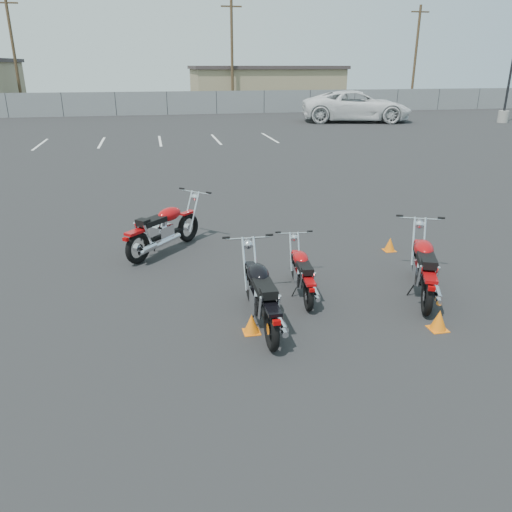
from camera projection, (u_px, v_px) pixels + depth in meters
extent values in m
plane|color=black|center=(252.00, 305.00, 8.38)|extent=(120.00, 120.00, 0.00)
torus|color=black|center=(188.00, 227.00, 11.31)|extent=(0.54, 0.56, 0.66)
cylinder|color=silver|center=(188.00, 227.00, 11.31)|extent=(0.20, 0.20, 0.18)
torus|color=black|center=(138.00, 248.00, 10.04)|extent=(0.54, 0.56, 0.66)
cylinder|color=silver|center=(138.00, 248.00, 10.04)|extent=(0.20, 0.20, 0.18)
cube|color=black|center=(164.00, 235.00, 10.66)|extent=(0.87, 0.91, 0.07)
cube|color=silver|center=(162.00, 233.00, 10.59)|extent=(0.51, 0.52, 0.33)
cylinder|color=silver|center=(162.00, 224.00, 10.52)|extent=(0.35, 0.35, 0.29)
ellipsoid|color=#A90A0C|center=(169.00, 214.00, 10.67)|extent=(0.68, 0.69, 0.28)
cube|color=black|center=(152.00, 221.00, 10.26)|extent=(0.62, 0.64, 0.11)
cube|color=black|center=(143.00, 223.00, 10.02)|extent=(0.31, 0.31, 0.13)
cube|color=#A90A0C|center=(136.00, 232.00, 9.90)|extent=(0.46, 0.47, 0.05)
cube|color=#A90A0C|center=(187.00, 213.00, 11.19)|extent=(0.36, 0.37, 0.04)
cylinder|color=silver|center=(147.00, 234.00, 10.01)|extent=(0.18, 0.18, 0.43)
cylinder|color=silver|center=(138.00, 232.00, 10.14)|extent=(0.18, 0.18, 0.43)
cylinder|color=silver|center=(160.00, 244.00, 10.34)|extent=(0.90, 0.95, 0.14)
cylinder|color=silver|center=(148.00, 248.00, 10.05)|extent=(0.36, 0.37, 0.15)
cylinder|color=silver|center=(194.00, 212.00, 11.24)|extent=(0.34, 0.35, 0.87)
cylinder|color=silver|center=(188.00, 211.00, 11.34)|extent=(0.34, 0.35, 0.87)
sphere|color=silver|center=(195.00, 197.00, 11.33)|extent=(0.25, 0.25, 0.18)
cylinder|color=silver|center=(196.00, 192.00, 11.30)|extent=(0.58, 0.55, 0.03)
cylinder|color=black|center=(209.00, 193.00, 11.08)|extent=(0.12, 0.12, 0.04)
cylinder|color=black|center=(182.00, 188.00, 11.46)|extent=(0.12, 0.12, 0.04)
cylinder|color=black|center=(156.00, 245.00, 10.72)|extent=(0.14, 0.14, 0.33)
cube|color=#990505|center=(125.00, 239.00, 9.70)|extent=(0.13, 0.12, 0.07)
torus|color=black|center=(251.00, 285.00, 8.39)|extent=(0.12, 0.64, 0.64)
cylinder|color=silver|center=(251.00, 285.00, 8.39)|extent=(0.11, 0.17, 0.17)
torus|color=black|center=(272.00, 329.00, 6.98)|extent=(0.12, 0.64, 0.64)
cylinder|color=silver|center=(272.00, 329.00, 6.98)|extent=(0.11, 0.17, 0.17)
cube|color=black|center=(261.00, 302.00, 7.67)|extent=(0.12, 1.12, 0.06)
cube|color=silver|center=(261.00, 300.00, 7.60)|extent=(0.30, 0.41, 0.32)
cylinder|color=silver|center=(261.00, 289.00, 7.53)|extent=(0.21, 0.27, 0.28)
ellipsoid|color=black|center=(258.00, 274.00, 7.70)|extent=(0.33, 0.62, 0.27)
cube|color=black|center=(265.00, 288.00, 7.24)|extent=(0.28, 0.59, 0.11)
cube|color=black|center=(269.00, 293.00, 6.99)|extent=(0.24, 0.19, 0.13)
cube|color=black|center=(272.00, 308.00, 6.84)|extent=(0.20, 0.45, 0.05)
cube|color=black|center=(251.00, 266.00, 8.27)|extent=(0.14, 0.36, 0.04)
cylinder|color=silver|center=(278.00, 306.00, 7.06)|extent=(0.05, 0.20, 0.42)
cylinder|color=silver|center=(260.00, 308.00, 7.01)|extent=(0.05, 0.20, 0.42)
cylinder|color=silver|center=(276.00, 315.00, 7.43)|extent=(0.11, 1.17, 0.14)
cylinder|color=silver|center=(281.00, 324.00, 7.12)|extent=(0.13, 0.38, 0.14)
cylinder|color=silver|center=(255.00, 263.00, 8.40)|extent=(0.05, 0.42, 0.84)
cylinder|color=silver|center=(244.00, 264.00, 8.37)|extent=(0.05, 0.42, 0.84)
sphere|color=silver|center=(248.00, 245.00, 8.44)|extent=(0.17, 0.17, 0.17)
cylinder|color=silver|center=(248.00, 238.00, 8.43)|extent=(0.74, 0.04, 0.03)
cylinder|color=black|center=(269.00, 235.00, 8.46)|extent=(0.13, 0.04, 0.04)
cylinder|color=black|center=(226.00, 238.00, 8.32)|extent=(0.13, 0.04, 0.04)
cylinder|color=black|center=(252.00, 318.00, 7.62)|extent=(0.17, 0.03, 0.32)
cube|color=#990505|center=(277.00, 322.00, 6.62)|extent=(0.11, 0.06, 0.06)
torus|color=black|center=(295.00, 267.00, 9.28)|extent=(0.15, 0.52, 0.51)
cylinder|color=silver|center=(295.00, 267.00, 9.28)|extent=(0.10, 0.15, 0.14)
torus|color=black|center=(308.00, 296.00, 8.13)|extent=(0.15, 0.52, 0.51)
cylinder|color=silver|center=(308.00, 296.00, 8.13)|extent=(0.10, 0.15, 0.14)
cube|color=black|center=(302.00, 279.00, 8.69)|extent=(0.18, 0.90, 0.05)
cube|color=silver|center=(302.00, 277.00, 8.63)|extent=(0.27, 0.35, 0.26)
cylinder|color=silver|center=(302.00, 269.00, 8.58)|extent=(0.19, 0.23, 0.23)
ellipsoid|color=#A90A0C|center=(301.00, 258.00, 8.72)|extent=(0.31, 0.52, 0.22)
cube|color=black|center=(305.00, 268.00, 8.34)|extent=(0.27, 0.49, 0.09)
cube|color=black|center=(308.00, 271.00, 8.13)|extent=(0.20, 0.17, 0.10)
cube|color=#A90A0C|center=(309.00, 281.00, 8.02)|extent=(0.19, 0.37, 0.04)
cube|color=#A90A0C|center=(296.00, 254.00, 9.19)|extent=(0.14, 0.30, 0.03)
cylinder|color=silver|center=(314.00, 280.00, 8.18)|extent=(0.06, 0.16, 0.34)
cylinder|color=silver|center=(301.00, 281.00, 8.16)|extent=(0.06, 0.16, 0.34)
cylinder|color=silver|center=(312.00, 287.00, 8.48)|extent=(0.18, 0.95, 0.11)
cylinder|color=silver|center=(316.00, 293.00, 8.22)|extent=(0.13, 0.31, 0.11)
cylinder|color=silver|center=(299.00, 251.00, 9.29)|extent=(0.07, 0.34, 0.68)
cylinder|color=silver|center=(291.00, 252.00, 9.27)|extent=(0.07, 0.34, 0.68)
sphere|color=silver|center=(294.00, 238.00, 9.33)|extent=(0.15, 0.15, 0.14)
cylinder|color=silver|center=(294.00, 233.00, 9.31)|extent=(0.60, 0.09, 0.03)
cylinder|color=black|center=(310.00, 231.00, 9.31)|extent=(0.11, 0.04, 0.03)
cylinder|color=black|center=(278.00, 232.00, 9.26)|extent=(0.11, 0.04, 0.03)
cylinder|color=black|center=(295.00, 290.00, 8.66)|extent=(0.14, 0.03, 0.26)
cube|color=#990505|center=(312.00, 290.00, 7.83)|extent=(0.09, 0.06, 0.05)
torus|color=black|center=(417.00, 261.00, 9.40)|extent=(0.36, 0.64, 0.65)
cylinder|color=silver|center=(417.00, 261.00, 9.40)|extent=(0.17, 0.20, 0.17)
torus|color=black|center=(427.00, 296.00, 7.97)|extent=(0.36, 0.64, 0.65)
cylinder|color=silver|center=(427.00, 296.00, 7.97)|extent=(0.17, 0.20, 0.17)
cube|color=black|center=(422.00, 275.00, 8.67)|extent=(0.54, 1.09, 0.06)
cube|color=silver|center=(423.00, 272.00, 8.60)|extent=(0.44, 0.50, 0.32)
cylinder|color=silver|center=(424.00, 262.00, 8.53)|extent=(0.30, 0.33, 0.29)
ellipsoid|color=#A90A0C|center=(424.00, 249.00, 8.70)|extent=(0.55, 0.71, 0.28)
cube|color=black|center=(427.00, 261.00, 8.23)|extent=(0.49, 0.66, 0.11)
cube|color=black|center=(429.00, 264.00, 7.97)|extent=(0.29, 0.27, 0.13)
cube|color=#A90A0C|center=(430.00, 277.00, 7.83)|extent=(0.36, 0.49, 0.05)
cube|color=#A90A0C|center=(419.00, 244.00, 9.28)|extent=(0.27, 0.39, 0.04)
cylinder|color=silver|center=(436.00, 277.00, 8.00)|extent=(0.13, 0.20, 0.42)
cylinder|color=silver|center=(420.00, 276.00, 8.04)|extent=(0.13, 0.20, 0.42)
cylinder|color=silver|center=(434.00, 286.00, 8.37)|extent=(0.55, 1.13, 0.14)
cylinder|color=silver|center=(438.00, 294.00, 8.04)|extent=(0.27, 0.40, 0.14)
cylinder|color=silver|center=(424.00, 242.00, 9.38)|extent=(0.21, 0.42, 0.85)
cylinder|color=silver|center=(413.00, 241.00, 9.42)|extent=(0.21, 0.42, 0.85)
sphere|color=silver|center=(420.00, 224.00, 9.45)|extent=(0.23, 0.23, 0.17)
cylinder|color=silver|center=(420.00, 219.00, 9.44)|extent=(0.71, 0.32, 0.03)
cylinder|color=black|center=(441.00, 218.00, 9.33)|extent=(0.13, 0.09, 0.04)
cylinder|color=black|center=(400.00, 216.00, 9.47)|extent=(0.13, 0.09, 0.04)
cylinder|color=black|center=(412.00, 287.00, 8.67)|extent=(0.17, 0.09, 0.32)
cube|color=#990505|center=(432.00, 288.00, 7.60)|extent=(0.12, 0.10, 0.06)
cone|color=orange|center=(390.00, 244.00, 10.80)|extent=(0.23, 0.23, 0.28)
cube|color=orange|center=(389.00, 250.00, 10.85)|extent=(0.25, 0.25, 0.01)
cone|color=orange|center=(439.00, 320.00, 7.56)|extent=(0.25, 0.25, 0.31)
cube|color=orange|center=(438.00, 329.00, 7.62)|extent=(0.27, 0.27, 0.01)
cone|color=orange|center=(252.00, 323.00, 7.48)|extent=(0.23, 0.23, 0.29)
cube|color=orange|center=(252.00, 332.00, 7.54)|extent=(0.25, 0.25, 0.01)
cylinder|color=gray|center=(503.00, 117.00, 34.76)|extent=(0.70, 0.70, 0.80)
cube|color=slate|center=(167.00, 103.00, 40.05)|extent=(80.00, 0.04, 1.80)
cylinder|color=black|center=(7.00, 105.00, 37.78)|extent=(0.06, 0.06, 1.80)
cylinder|color=black|center=(62.00, 105.00, 38.54)|extent=(0.06, 0.06, 1.80)
cylinder|color=black|center=(116.00, 104.00, 39.29)|extent=(0.06, 0.06, 1.80)
cylinder|color=black|center=(167.00, 103.00, 40.05)|extent=(0.06, 0.06, 1.80)
cylinder|color=black|center=(216.00, 102.00, 40.80)|extent=(0.06, 0.06, 1.80)
cylinder|color=black|center=(264.00, 102.00, 41.56)|extent=(0.06, 0.06, 1.80)
cylinder|color=black|center=(310.00, 101.00, 42.32)|extent=(0.06, 0.06, 1.80)
cylinder|color=black|center=(354.00, 100.00, 43.07)|extent=(0.06, 0.06, 1.80)
cylinder|color=black|center=(397.00, 100.00, 43.83)|extent=(0.06, 0.06, 1.80)
cylinder|color=black|center=(438.00, 99.00, 44.58)|extent=(0.06, 0.06, 1.80)
cylinder|color=black|center=(478.00, 99.00, 45.34)|extent=(0.06, 0.06, 1.80)
cube|color=#90815D|center=(264.00, 87.00, 49.88)|extent=(14.00, 9.00, 3.40)
cube|color=#3D3433|center=(264.00, 67.00, 49.22)|extent=(14.40, 9.40, 0.30)
cylinder|color=#3F2E1D|center=(14.00, 55.00, 41.06)|extent=(0.24, 0.24, 9.00)
cube|color=#3F2E1D|center=(6.00, 3.00, 39.66)|extent=(1.80, 0.12, 0.12)
cylinder|color=#3F2E1D|center=(232.00, 56.00, 43.55)|extent=(0.24, 0.24, 9.00)
cube|color=#3F2E1D|center=(231.00, 6.00, 42.15)|extent=(1.80, 0.12, 0.12)
cylinder|color=#3F2E1D|center=(415.00, 57.00, 47.86)|extent=(0.24, 0.24, 9.00)
cube|color=#3F2E1D|center=(420.00, 12.00, 46.47)|extent=(1.80, 0.12, 0.12)
cube|color=silver|center=(40.00, 144.00, 25.34)|extent=(0.12, 4.00, 0.01)
cube|color=silver|center=(101.00, 143.00, 25.90)|extent=(0.12, 4.00, 0.01)
cube|color=silver|center=(160.00, 141.00, 26.47)|extent=(0.12, 4.00, 0.01)
cube|color=silver|center=(216.00, 139.00, 27.04)|extent=(0.12, 4.00, 0.01)
cube|color=silver|center=(270.00, 138.00, 27.60)|extent=(0.12, 4.00, 0.01)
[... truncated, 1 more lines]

